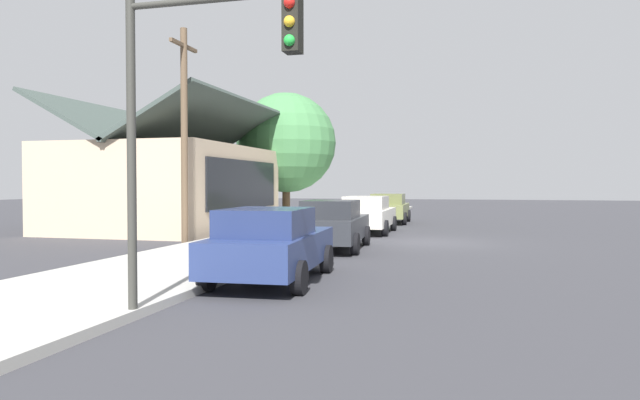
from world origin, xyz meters
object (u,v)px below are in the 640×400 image
object	(u,v)px
traffic_light_main	(193,90)
car_navy	(271,244)
car_charcoal	(333,224)
car_olive	(389,208)
fire_hydrant_red	(309,228)
car_ivory	(367,214)
utility_pole_wooden	(184,132)
shade_tree	(286,143)

from	to	relation	value
traffic_light_main	car_navy	bearing A→B (deg)	1.91
car_charcoal	car_olive	xyz separation A→B (m)	(12.83, -0.01, 0.00)
car_navy	fire_hydrant_red	world-z (taller)	car_navy
car_navy	car_ivory	world-z (taller)	same
car_charcoal	utility_pole_wooden	size ratio (longest dim) A/B	0.61
shade_tree	fire_hydrant_red	size ratio (longest dim) A/B	10.17
shade_tree	utility_pole_wooden	xyz separation A→B (m)	(-12.51, -0.39, -0.49)
car_charcoal	shade_tree	distance (m)	14.52
car_charcoal	car_olive	bearing A→B (deg)	-3.42
shade_tree	fire_hydrant_red	xyz separation A→B (m)	(-10.74, -4.39, -3.92)
car_charcoal	car_ivory	size ratio (longest dim) A/B	0.99
car_navy	traffic_light_main	xyz separation A→B (m)	(-3.72, -0.12, 2.68)
car_ivory	car_olive	size ratio (longest dim) A/B	1.03
fire_hydrant_red	car_charcoal	bearing A→B (deg)	-146.08
car_navy	shade_tree	xyz separation A→B (m)	(19.04, 5.93, 3.60)
car_navy	fire_hydrant_red	distance (m)	8.45
car_navy	fire_hydrant_red	size ratio (longest dim) A/B	6.37
car_navy	shade_tree	distance (m)	20.27
utility_pole_wooden	fire_hydrant_red	size ratio (longest dim) A/B	10.56
car_ivory	fire_hydrant_red	size ratio (longest dim) A/B	6.49
car_navy	car_charcoal	distance (m)	6.22
car_navy	utility_pole_wooden	bearing A→B (deg)	36.92
shade_tree	car_olive	bearing A→B (deg)	-89.93
traffic_light_main	car_charcoal	bearing A→B (deg)	1.49
car_olive	traffic_light_main	xyz separation A→B (m)	(-22.77, -0.25, 2.68)
utility_pole_wooden	car_olive	bearing A→B (deg)	-23.39
car_ivory	traffic_light_main	size ratio (longest dim) A/B	0.89
car_olive	traffic_light_main	distance (m)	22.92
utility_pole_wooden	fire_hydrant_red	distance (m)	5.56
traffic_light_main	fire_hydrant_red	world-z (taller)	traffic_light_main
car_navy	utility_pole_wooden	distance (m)	9.11
car_navy	utility_pole_wooden	world-z (taller)	utility_pole_wooden
car_charcoal	fire_hydrant_red	distance (m)	2.53
car_olive	fire_hydrant_red	bearing A→B (deg)	170.75
car_navy	car_olive	distance (m)	19.05
car_olive	utility_pole_wooden	distance (m)	13.98
car_ivory	traffic_light_main	xyz separation A→B (m)	(-16.27, -0.26, 2.67)
car_charcoal	car_ivory	distance (m)	6.33
shade_tree	car_charcoal	bearing A→B (deg)	-155.68
car_ivory	utility_pole_wooden	distance (m)	8.66
car_charcoal	traffic_light_main	xyz separation A→B (m)	(-9.94, -0.26, 2.68)
car_ivory	shade_tree	distance (m)	9.41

